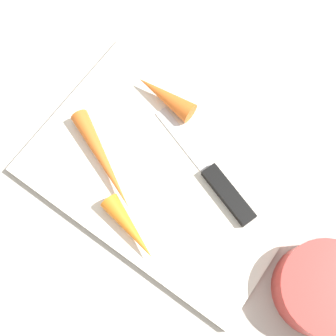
% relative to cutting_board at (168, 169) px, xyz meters
% --- Properties ---
extents(ground_plane, '(1.40, 1.40, 0.00)m').
position_rel_cutting_board_xyz_m(ground_plane, '(0.00, 0.00, -0.01)').
color(ground_plane, '#ADA8A0').
extents(cutting_board, '(0.36, 0.26, 0.01)m').
position_rel_cutting_board_xyz_m(cutting_board, '(0.00, 0.00, 0.00)').
color(cutting_board, silver).
rests_on(cutting_board, ground_plane).
extents(knife, '(0.20, 0.08, 0.01)m').
position_rel_cutting_board_xyz_m(knife, '(-0.08, -0.02, 0.01)').
color(knife, '#B7B7BC').
rests_on(knife, cutting_board).
extents(carrot_shortest, '(0.09, 0.03, 0.03)m').
position_rel_cutting_board_xyz_m(carrot_shortest, '(0.06, -0.08, 0.02)').
color(carrot_shortest, orange).
rests_on(carrot_shortest, cutting_board).
extents(carrot_medium, '(0.10, 0.05, 0.03)m').
position_rel_cutting_board_xyz_m(carrot_medium, '(-0.01, 0.10, 0.02)').
color(carrot_medium, orange).
rests_on(carrot_medium, cutting_board).
extents(carrot_longest, '(0.15, 0.09, 0.02)m').
position_rel_cutting_board_xyz_m(carrot_longest, '(0.08, 0.04, 0.02)').
color(carrot_longest, orange).
rests_on(carrot_longest, cutting_board).
extents(small_bowl, '(0.12, 0.12, 0.05)m').
position_rel_cutting_board_xyz_m(small_bowl, '(-0.25, 0.02, 0.02)').
color(small_bowl, red).
rests_on(small_bowl, ground_plane).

